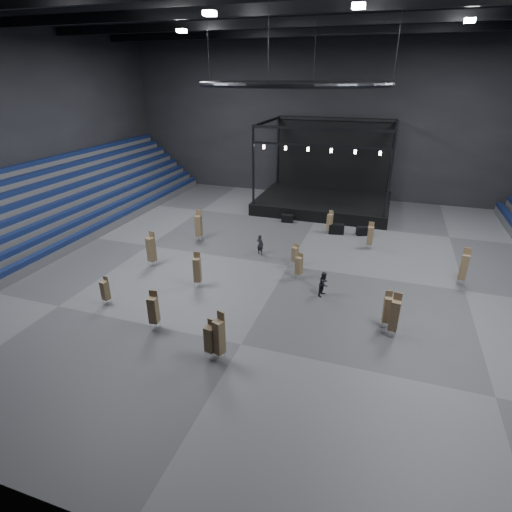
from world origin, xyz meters
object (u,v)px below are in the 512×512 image
(flight_case_mid, at_px, (336,229))
(chair_stack_8, at_px, (330,222))
(chair_stack_4, at_px, (464,266))
(chair_stack_9, at_px, (219,336))
(chair_stack_12, at_px, (395,315))
(chair_stack_2, at_px, (153,309))
(chair_stack_5, at_px, (151,249))
(chair_stack_3, at_px, (387,309))
(chair_stack_0, at_px, (199,225))
(flight_case_right, at_px, (363,231))
(chair_stack_1, at_px, (105,290))
(stage, at_px, (325,194))
(chair_stack_10, at_px, (210,338))
(chair_stack_13, at_px, (295,254))
(chair_stack_6, at_px, (197,269))
(chair_stack_11, at_px, (370,235))
(crew_member, at_px, (324,284))
(chair_stack_7, at_px, (299,265))
(man_center, at_px, (260,244))
(flight_case_left, at_px, (287,218))

(flight_case_mid, bearing_deg, chair_stack_8, -168.46)
(chair_stack_8, bearing_deg, chair_stack_4, -17.99)
(chair_stack_9, bearing_deg, chair_stack_12, 51.19)
(chair_stack_2, distance_m, chair_stack_4, 21.05)
(chair_stack_5, distance_m, chair_stack_8, 16.41)
(flight_case_mid, relative_size, chair_stack_3, 0.59)
(flight_case_mid, height_order, chair_stack_3, chair_stack_3)
(chair_stack_0, relative_size, chair_stack_8, 1.27)
(flight_case_right, xyz_separation_m, chair_stack_1, (-14.64, -17.77, 0.63))
(stage, relative_size, chair_stack_4, 5.10)
(chair_stack_0, xyz_separation_m, chair_stack_1, (-0.86, -11.80, -0.41))
(chair_stack_4, xyz_separation_m, chair_stack_10, (-13.40, -12.94, -0.22))
(chair_stack_9, relative_size, chair_stack_10, 1.26)
(chair_stack_9, bearing_deg, chair_stack_3, 56.34)
(chair_stack_0, bearing_deg, chair_stack_12, -37.15)
(chair_stack_1, bearing_deg, flight_case_mid, 68.74)
(chair_stack_9, relative_size, chair_stack_12, 1.04)
(chair_stack_0, xyz_separation_m, chair_stack_10, (7.76, -14.56, -0.25))
(chair_stack_3, distance_m, chair_stack_13, 9.52)
(chair_stack_1, bearing_deg, chair_stack_6, 55.52)
(chair_stack_2, relative_size, chair_stack_11, 1.03)
(flight_case_right, xyz_separation_m, chair_stack_11, (0.76, -3.04, 0.82))
(chair_stack_13, bearing_deg, crew_member, -34.63)
(flight_case_right, bearing_deg, chair_stack_1, -129.49)
(chair_stack_4, xyz_separation_m, chair_stack_12, (-4.46, -7.94, -0.03))
(chair_stack_2, height_order, chair_stack_8, chair_stack_2)
(chair_stack_1, height_order, chair_stack_4, chair_stack_4)
(chair_stack_7, bearing_deg, chair_stack_1, -121.23)
(chair_stack_10, bearing_deg, man_center, 106.26)
(chair_stack_6, distance_m, chair_stack_7, 7.26)
(man_center, xyz_separation_m, crew_member, (6.12, -5.11, 0.01))
(chair_stack_4, height_order, chair_stack_8, chair_stack_4)
(stage, distance_m, chair_stack_7, 18.05)
(chair_stack_6, relative_size, chair_stack_10, 1.15)
(chair_stack_2, distance_m, chair_stack_7, 10.98)
(flight_case_right, distance_m, chair_stack_6, 17.08)
(chair_stack_0, height_order, chair_stack_10, chair_stack_0)
(chair_stack_6, distance_m, chair_stack_12, 13.14)
(chair_stack_1, bearing_deg, chair_stack_11, 57.64)
(chair_stack_0, relative_size, chair_stack_1, 1.44)
(chair_stack_6, bearing_deg, chair_stack_11, 31.36)
(chair_stack_0, height_order, chair_stack_6, chair_stack_0)
(chair_stack_9, bearing_deg, flight_case_left, 115.76)
(flight_case_mid, height_order, chair_stack_10, chair_stack_10)
(chair_stack_11, distance_m, man_center, 9.39)
(chair_stack_10, xyz_separation_m, man_center, (-1.66, 13.42, -0.33))
(chair_stack_12, bearing_deg, chair_stack_2, -156.88)
(chair_stack_3, height_order, chair_stack_8, chair_stack_3)
(chair_stack_0, xyz_separation_m, chair_stack_6, (3.68, -7.77, -0.12))
(chair_stack_10, height_order, chair_stack_13, chair_stack_10)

